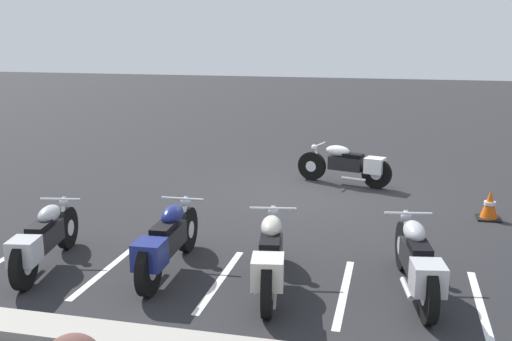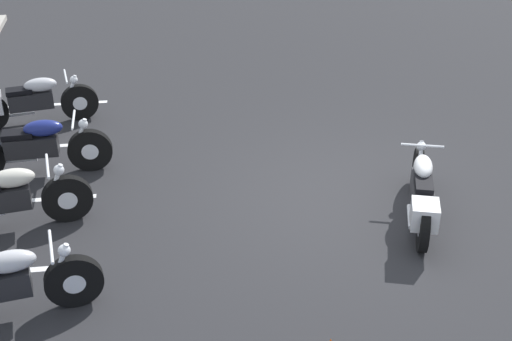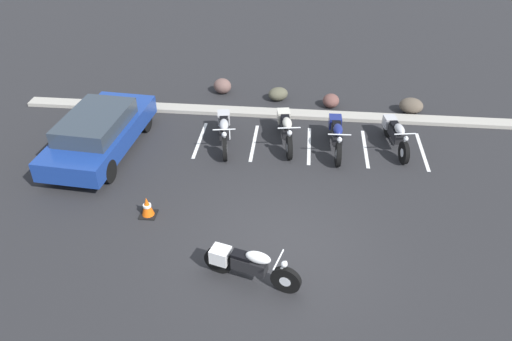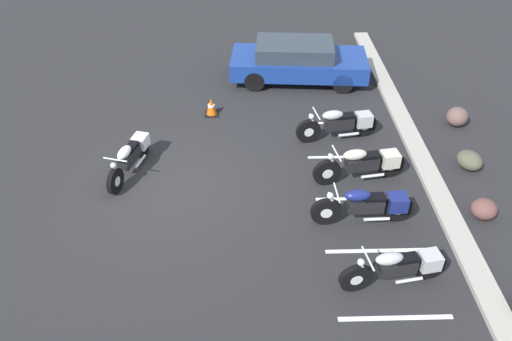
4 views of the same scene
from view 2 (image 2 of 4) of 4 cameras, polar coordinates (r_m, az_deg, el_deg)
ground at (r=10.37m, az=6.52°, el=-2.28°), size 60.00×60.00×0.00m
motorcycle_white_featured at (r=9.86m, az=13.12°, el=-1.80°), size 2.07×0.86×0.84m
parked_bike_2 at (r=11.22m, az=-17.82°, el=1.81°), size 0.64×2.26×0.89m
parked_bike_3 at (r=12.80m, az=-17.83°, el=5.27°), size 0.72×2.14×0.85m
stall_line_1 at (r=9.47m, az=-19.64°, el=-7.67°), size 0.10×2.10×0.00m
stall_line_2 at (r=10.80m, az=-18.20°, el=-2.33°), size 0.10×2.10×0.00m
stall_line_3 at (r=12.21m, az=-17.09°, el=1.81°), size 0.10×2.10×0.00m
stall_line_4 at (r=13.68m, az=-16.21°, el=5.08°), size 0.10×2.10×0.00m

